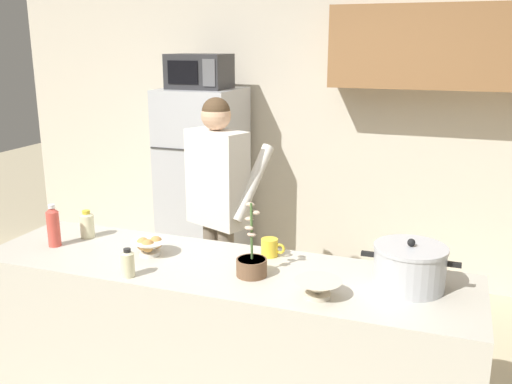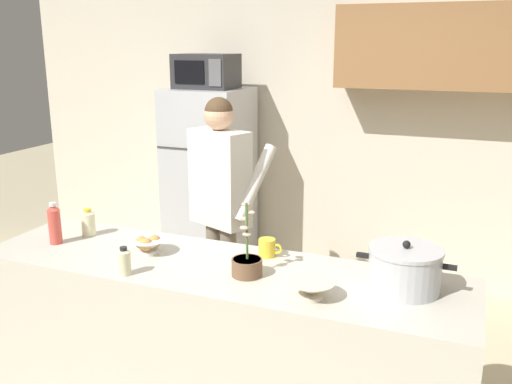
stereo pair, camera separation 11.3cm
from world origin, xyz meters
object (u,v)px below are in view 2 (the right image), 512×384
(refrigerator, at_px, (210,184))
(bottle_near_edge, at_px, (55,224))
(cooking_pot, at_px, (405,269))
(coffee_mug, at_px, (268,248))
(bottle_far_corner, at_px, (124,261))
(potted_orchid, at_px, (247,263))
(person_near_pot, at_px, (221,190))
(bottle_mid_counter, at_px, (88,222))
(empty_bowl, at_px, (311,288))
(bread_bowl, at_px, (148,245))
(microwave, at_px, (206,71))

(refrigerator, distance_m, bottle_near_edge, 1.90)
(cooking_pot, relative_size, coffee_mug, 3.40)
(bottle_near_edge, height_order, bottle_far_corner, bottle_near_edge)
(bottle_near_edge, distance_m, potted_orchid, 1.17)
(bottle_far_corner, relative_size, potted_orchid, 0.39)
(person_near_pot, bearing_deg, bottle_far_corner, -87.90)
(bottle_near_edge, bearing_deg, person_near_pot, 59.28)
(refrigerator, height_order, bottle_mid_counter, refrigerator)
(empty_bowl, xyz_separation_m, bottle_far_corner, (-0.92, -0.09, 0.02))
(bread_bowl, bearing_deg, bottle_near_edge, -174.34)
(empty_bowl, height_order, bottle_near_edge, bottle_near_edge)
(refrigerator, bearing_deg, coffee_mug, -54.68)
(bottle_far_corner, bearing_deg, cooking_pot, 14.54)
(coffee_mug, relative_size, bottle_mid_counter, 0.81)
(microwave, bearing_deg, bottle_mid_counter, -87.81)
(refrigerator, height_order, bread_bowl, refrigerator)
(empty_bowl, bearing_deg, person_near_pot, 131.12)
(person_near_pot, height_order, bottle_mid_counter, person_near_pot)
(person_near_pot, relative_size, bottle_near_edge, 7.01)
(refrigerator, relative_size, bottle_near_edge, 6.88)
(bread_bowl, bearing_deg, bottle_mid_counter, 165.58)
(coffee_mug, bearing_deg, bottle_mid_counter, -175.75)
(cooking_pot, bearing_deg, microwave, 136.85)
(microwave, distance_m, bottle_mid_counter, 1.86)
(refrigerator, xyz_separation_m, coffee_mug, (1.15, -1.63, 0.15))
(bottle_mid_counter, bearing_deg, microwave, 92.19)
(person_near_pot, height_order, potted_orchid, person_near_pot)
(bottle_near_edge, xyz_separation_m, bottle_mid_counter, (0.09, 0.18, -0.04))
(microwave, xyz_separation_m, bread_bowl, (0.55, -1.81, -0.81))
(microwave, height_order, bottle_mid_counter, microwave)
(cooking_pot, relative_size, bottle_far_corner, 3.10)
(microwave, relative_size, potted_orchid, 1.31)
(coffee_mug, distance_m, bread_bowl, 0.64)
(coffee_mug, bearing_deg, bottle_far_corner, -138.94)
(bread_bowl, xyz_separation_m, empty_bowl, (0.96, -0.19, -0.01))
(microwave, bearing_deg, bottle_near_edge, -90.64)
(coffee_mug, height_order, bottle_far_corner, bottle_far_corner)
(coffee_mug, relative_size, bread_bowl, 0.66)
(microwave, height_order, empty_bowl, microwave)
(microwave, relative_size, bottle_near_edge, 2.01)
(bread_bowl, bearing_deg, potted_orchid, -6.40)
(refrigerator, xyz_separation_m, bottle_far_corner, (0.60, -2.12, 0.17))
(bread_bowl, bearing_deg, empty_bowl, -11.28)
(empty_bowl, xyz_separation_m, bottle_near_edge, (-1.53, 0.14, 0.07))
(coffee_mug, height_order, bottle_near_edge, bottle_near_edge)
(empty_bowl, height_order, bottle_mid_counter, bottle_mid_counter)
(empty_bowl, relative_size, bottle_mid_counter, 1.31)
(person_near_pot, height_order, bread_bowl, person_near_pot)
(bottle_mid_counter, distance_m, bottle_far_corner, 0.67)
(bottle_mid_counter, bearing_deg, person_near_pot, 58.12)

